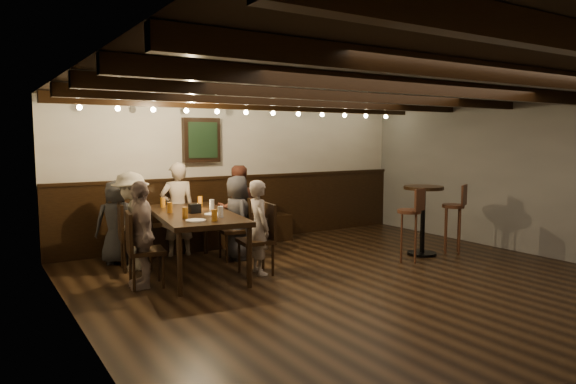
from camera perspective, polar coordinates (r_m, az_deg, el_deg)
room at (r=7.71m, az=-2.56°, el=0.73°), size 7.00×7.00×7.00m
dining_table at (r=6.92m, az=-10.38°, el=-2.80°), size 1.26×2.25×0.80m
chair_left_near at (r=7.31m, az=-16.67°, el=-6.11°), size 0.47×0.47×0.91m
chair_left_far at (r=6.44m, az=-15.63°, el=-7.70°), size 0.47×0.47×0.91m
chair_right_near at (r=7.62m, az=-5.84°, el=-5.39°), size 0.47×0.47×0.92m
chair_right_far at (r=6.79m, az=-3.45°, el=-6.74°), size 0.48×0.48×0.93m
person_bench_left at (r=7.68m, az=-18.52°, el=-3.18°), size 0.63×0.46×1.19m
person_bench_centre at (r=7.94m, az=-12.17°, el=-1.88°), size 0.56×0.41×1.42m
person_bench_right at (r=8.03m, az=-5.65°, el=-1.89°), size 0.73×0.61×1.36m
person_left_near at (r=7.24m, az=-17.01°, el=-3.10°), size 0.62×0.93×1.34m
person_left_far at (r=6.36m, az=-16.00°, el=-4.53°), size 0.42×0.79×1.29m
person_right_near at (r=7.57m, az=-5.65°, el=-2.85°), size 0.48×0.66×1.24m
person_right_far at (r=6.73m, az=-3.23°, el=-3.93°), size 0.36×0.49×1.24m
pint_a at (r=7.53m, az=-13.74°, el=-1.12°), size 0.07×0.07×0.14m
pint_b at (r=7.59m, az=-9.73°, el=-0.98°), size 0.07×0.07×0.14m
pint_c at (r=6.94m, az=-13.01°, el=-1.70°), size 0.07×0.07×0.14m
pint_d at (r=7.17m, az=-8.45°, el=-1.37°), size 0.07×0.07×0.14m
pint_e at (r=6.42m, az=-11.37°, el=-2.28°), size 0.07×0.07×0.14m
pint_f at (r=6.43m, az=-7.51°, el=-2.20°), size 0.07×0.07×0.14m
pint_g at (r=6.15m, az=-8.19°, el=-2.58°), size 0.07×0.07×0.14m
plate_near at (r=6.20m, az=-10.21°, el=-3.12°), size 0.24×0.24×0.01m
plate_far at (r=6.67m, az=-8.28°, el=-2.46°), size 0.24×0.24×0.01m
condiment_caddy at (r=6.86m, az=-10.31°, el=-1.82°), size 0.15×0.10×0.12m
candle at (r=7.23m, az=-10.04°, el=-1.69°), size 0.05×0.05×0.05m
high_top_table at (r=8.07m, az=14.78°, el=-1.93°), size 0.60×0.60×1.06m
bar_stool_left at (r=7.62m, az=13.29°, el=-4.61°), size 0.37×0.38×1.07m
bar_stool_right at (r=8.39m, az=17.85°, el=-3.77°), size 0.38×0.39×1.07m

